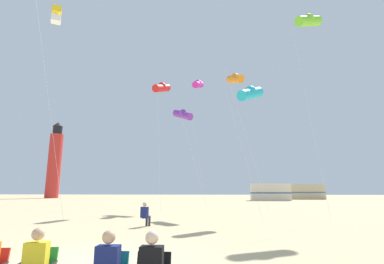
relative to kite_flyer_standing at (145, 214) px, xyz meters
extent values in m
plane|color=#CCB584|center=(0.56, -6.70, -0.61)|extent=(200.00, 200.00, 0.00)
cube|color=#238438|center=(0.62, -9.55, 0.01)|extent=(0.54, 0.23, 0.40)
cube|color=yellow|center=(0.66, -9.74, 0.07)|extent=(0.38, 0.28, 0.52)
sphere|color=#D8A87F|center=(0.66, -9.74, 0.45)|extent=(0.20, 0.20, 0.20)
cube|color=navy|center=(1.89, -9.93, 0.07)|extent=(0.35, 0.23, 0.52)
sphere|color=#D8A87F|center=(1.89, -9.93, 0.45)|extent=(0.20, 0.20, 0.20)
sphere|color=beige|center=(2.56, -9.92, 0.45)|extent=(0.20, 0.20, 0.20)
cube|color=navy|center=(-0.03, -0.08, 0.07)|extent=(0.39, 0.32, 0.52)
sphere|color=#D8A87F|center=(-0.03, -0.08, 0.45)|extent=(0.20, 0.20, 0.20)
cylinder|color=#2D2D38|center=(0.11, 0.07, -0.17)|extent=(0.24, 0.38, 0.13)
cylinder|color=#2D2D38|center=(0.16, 0.22, -0.40)|extent=(0.11, 0.11, 0.42)
cylinder|color=#2D2D38|center=(-0.04, 0.12, -0.17)|extent=(0.24, 0.38, 0.13)
cylinder|color=#2D2D38|center=(0.01, 0.27, -0.40)|extent=(0.11, 0.11, 0.42)
cylinder|color=silver|center=(5.13, 3.01, 3.35)|extent=(1.81, 1.37, 7.94)
cylinder|color=#1EB2D1|center=(5.80, 3.91, 7.32)|extent=(2.06, 2.41, 1.48)
sphere|color=#1EB2D1|center=(5.80, 3.91, 7.47)|extent=(0.76, 0.76, 0.76)
cylinder|color=silver|center=(1.51, 13.27, 5.69)|extent=(2.10, 0.41, 12.61)
cylinder|color=#D826A5|center=(1.70, 14.31, 12.00)|extent=(1.15, 2.58, 1.48)
sphere|color=#D826A5|center=(1.70, 14.31, 12.15)|extent=(0.76, 0.76, 0.76)
cylinder|color=silver|center=(-1.42, 9.79, 4.78)|extent=(0.58, 0.19, 10.80)
cylinder|color=red|center=(-1.33, 10.07, 10.18)|extent=(1.39, 2.59, 1.48)
sphere|color=red|center=(-1.33, 10.07, 10.33)|extent=(0.76, 0.76, 0.76)
cylinder|color=silver|center=(5.95, 8.64, 5.14)|extent=(3.21, 1.32, 11.50)
cylinder|color=orange|center=(5.29, 10.24, 10.88)|extent=(1.59, 2.57, 1.48)
sphere|color=orange|center=(5.29, 10.24, 11.03)|extent=(0.76, 0.76, 0.76)
cylinder|color=silver|center=(-6.50, 1.53, 6.18)|extent=(2.20, 1.65, 13.58)
cube|color=yellow|center=(-7.31, 2.62, 13.32)|extent=(0.82, 0.82, 0.44)
cube|color=white|center=(-7.31, 2.62, 12.62)|extent=(0.82, 0.82, 0.44)
cylinder|color=silver|center=(1.46, 10.95, 3.77)|extent=(2.23, 2.20, 8.77)
cylinder|color=purple|center=(0.37, 12.06, 8.15)|extent=(2.25, 2.27, 1.48)
sphere|color=purple|center=(0.37, 12.06, 8.30)|extent=(0.76, 0.76, 0.76)
cylinder|color=silver|center=(9.48, 4.08, 6.09)|extent=(1.06, 1.33, 13.41)
cylinder|color=#72D12D|center=(10.14, 4.61, 12.80)|extent=(2.39, 2.10, 1.48)
sphere|color=#72D12D|center=(10.14, 4.61, 12.95)|extent=(0.76, 0.76, 0.76)
cylinder|color=red|center=(-32.22, 46.47, 6.39)|extent=(2.80, 2.80, 14.00)
cylinder|color=black|center=(-32.22, 46.47, 14.29)|extent=(2.00, 2.00, 1.80)
cone|color=black|center=(-32.22, 46.47, 15.69)|extent=(2.20, 2.20, 1.00)
cube|color=beige|center=(12.37, 35.90, 0.79)|extent=(6.41, 2.33, 2.80)
cube|color=#4C608C|center=(12.37, 35.90, 0.65)|extent=(6.45, 2.37, 0.24)
cube|color=#C6B28C|center=(20.38, 43.19, 0.79)|extent=(6.41, 2.32, 2.80)
cube|color=#4C608C|center=(20.38, 43.19, 0.65)|extent=(6.45, 2.36, 0.24)
camera|label=1|loc=(3.54, -14.37, 1.14)|focal=26.99mm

